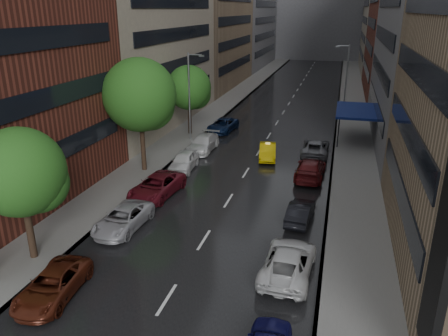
{
  "coord_description": "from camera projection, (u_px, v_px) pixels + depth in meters",
  "views": [
    {
      "loc": [
        7.26,
        -12.35,
        13.28
      ],
      "look_at": [
        0.0,
        14.74,
        3.0
      ],
      "focal_mm": 35.0,
      "sensor_mm": 36.0,
      "label": 1
    }
  ],
  "objects": [
    {
      "name": "road",
      "position": [
        287.0,
        106.0,
        62.88
      ],
      "size": [
        14.0,
        140.0,
        0.01
      ],
      "primitive_type": "cube",
      "color": "black",
      "rests_on": "ground"
    },
    {
      "name": "sidewalk_left",
      "position": [
        227.0,
        103.0,
        65.04
      ],
      "size": [
        4.0,
        140.0,
        0.15
      ],
      "primitive_type": "cube",
      "color": "gray",
      "rests_on": "ground"
    },
    {
      "name": "sidewalk_right",
      "position": [
        352.0,
        109.0,
        60.66
      ],
      "size": [
        4.0,
        140.0,
        0.15
      ],
      "primitive_type": "cube",
      "color": "gray",
      "rests_on": "ground"
    },
    {
      "name": "tree_near",
      "position": [
        20.0,
        172.0,
        22.83
      ],
      "size": [
        4.78,
        4.78,
        7.61
      ],
      "color": "#382619",
      "rests_on": "ground"
    },
    {
      "name": "tree_mid",
      "position": [
        140.0,
        95.0,
        35.63
      ],
      "size": [
        6.06,
        6.06,
        9.66
      ],
      "color": "#382619",
      "rests_on": "ground"
    },
    {
      "name": "tree_far",
      "position": [
        189.0,
        88.0,
        47.02
      ],
      "size": [
        4.8,
        4.8,
        7.65
      ],
      "color": "#382619",
      "rests_on": "ground"
    },
    {
      "name": "taxi",
      "position": [
        268.0,
        151.0,
        40.8
      ],
      "size": [
        2.13,
        4.47,
        1.41
      ],
      "primitive_type": "imported",
      "rotation": [
        0.0,
        0.0,
        0.15
      ],
      "color": "yellow",
      "rests_on": "ground"
    },
    {
      "name": "parked_cars_left",
      "position": [
        174.0,
        170.0,
        35.89
      ],
      "size": [
        3.16,
        36.86,
        1.59
      ],
      "color": "#4D1C0F",
      "rests_on": "ground"
    },
    {
      "name": "parked_cars_right",
      "position": [
        304.0,
        198.0,
        30.68
      ],
      "size": [
        2.75,
        32.25,
        1.6
      ],
      "color": "#11114F",
      "rests_on": "ground"
    },
    {
      "name": "street_lamp_left",
      "position": [
        190.0,
        95.0,
        44.93
      ],
      "size": [
        1.74,
        0.22,
        9.0
      ],
      "color": "gray",
      "rests_on": "sidewalk_left"
    },
    {
      "name": "street_lamp_right",
      "position": [
        346.0,
        79.0,
        54.78
      ],
      "size": [
        1.74,
        0.22,
        9.0
      ],
      "color": "gray",
      "rests_on": "sidewalk_right"
    },
    {
      "name": "awning",
      "position": [
        356.0,
        111.0,
        46.01
      ],
      "size": [
        4.0,
        8.0,
        3.12
      ],
      "color": "navy",
      "rests_on": "sidewalk_right"
    }
  ]
}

